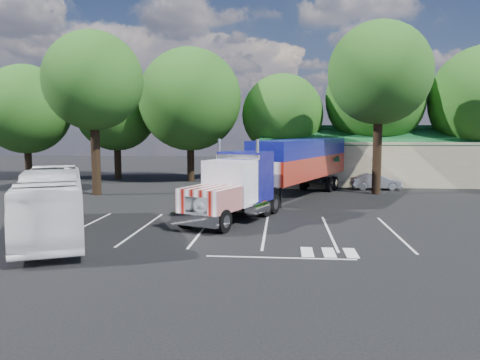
# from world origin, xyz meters

# --- Properties ---
(ground) EXTENTS (120.00, 120.00, 0.00)m
(ground) POSITION_xyz_m (0.00, 0.00, 0.00)
(ground) COLOR black
(ground) RESTS_ON ground
(event_hall) EXTENTS (24.20, 14.12, 5.55)m
(event_hall) POSITION_xyz_m (13.74, 17.81, 2.21)
(event_hall) COLOR #BDAB8D
(event_hall) RESTS_ON ground
(tree_row_a) EXTENTS (9.00, 9.00, 11.68)m
(tree_row_a) POSITION_xyz_m (-22.00, 16.50, 7.16)
(tree_row_a) COLOR black
(tree_row_a) RESTS_ON ground
(tree_row_b) EXTENTS (8.40, 8.40, 11.35)m
(tree_row_b) POSITION_xyz_m (-13.00, 17.80, 7.13)
(tree_row_b) COLOR black
(tree_row_b) RESTS_ON ground
(tree_row_c) EXTENTS (10.00, 10.00, 13.05)m
(tree_row_c) POSITION_xyz_m (-5.00, 16.20, 8.04)
(tree_row_c) COLOR black
(tree_row_c) RESTS_ON ground
(tree_row_d) EXTENTS (8.00, 8.00, 10.60)m
(tree_row_d) POSITION_xyz_m (4.00, 17.50, 6.58)
(tree_row_d) COLOR black
(tree_row_d) RESTS_ON ground
(tree_row_e) EXTENTS (9.60, 9.60, 12.90)m
(tree_row_e) POSITION_xyz_m (13.00, 18.00, 8.09)
(tree_row_e) COLOR black
(tree_row_e) RESTS_ON ground
(tree_near_left) EXTENTS (7.60, 7.60, 12.65)m
(tree_near_left) POSITION_xyz_m (-10.50, 6.00, 8.81)
(tree_near_left) COLOR black
(tree_near_left) RESTS_ON ground
(tree_near_right) EXTENTS (8.00, 8.00, 13.50)m
(tree_near_right) POSITION_xyz_m (11.50, 8.50, 9.46)
(tree_near_right) COLOR black
(tree_near_right) RESTS_ON ground
(semi_truck) EXTENTS (10.94, 21.18, 4.58)m
(semi_truck) POSITION_xyz_m (4.37, 3.88, 2.59)
(semi_truck) COLOR black
(semi_truck) RESTS_ON ground
(woman) EXTENTS (0.48, 0.64, 1.56)m
(woman) POSITION_xyz_m (1.60, 0.00, 0.78)
(woman) COLOR black
(woman) RESTS_ON ground
(bicycle) EXTENTS (0.64, 1.64, 0.85)m
(bicycle) POSITION_xyz_m (1.80, 1.89, 0.43)
(bicycle) COLOR black
(bicycle) RESTS_ON ground
(tour_bus) EXTENTS (7.24, 11.54, 3.19)m
(tour_bus) POSITION_xyz_m (-7.00, -8.00, 1.60)
(tour_bus) COLOR silver
(tour_bus) RESTS_ON ground
(silver_sedan) EXTENTS (4.29, 1.83, 1.37)m
(silver_sedan) POSITION_xyz_m (12.00, 11.24, 0.69)
(silver_sedan) COLOR #B4B6BC
(silver_sedan) RESTS_ON ground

